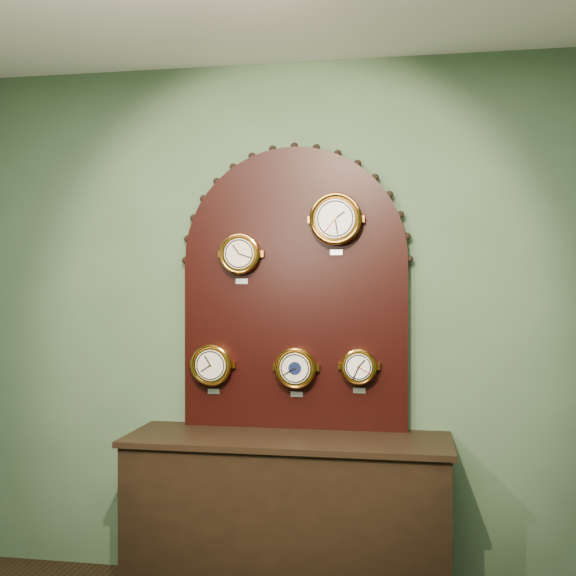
% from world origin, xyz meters
% --- Properties ---
extents(wall_back, '(4.00, 0.00, 4.00)m').
position_xyz_m(wall_back, '(0.00, 2.50, 1.40)').
color(wall_back, '#425F41').
rests_on(wall_back, ground).
extents(shop_counter, '(1.60, 0.50, 0.80)m').
position_xyz_m(shop_counter, '(0.00, 2.23, 0.40)').
color(shop_counter, black).
rests_on(shop_counter, ground_plane).
extents(display_board, '(1.26, 0.06, 1.53)m').
position_xyz_m(display_board, '(0.00, 2.45, 1.63)').
color(display_board, black).
rests_on(display_board, shop_counter).
extents(roman_clock, '(0.22, 0.08, 0.27)m').
position_xyz_m(roman_clock, '(-0.28, 2.38, 1.76)').
color(roman_clock, '#C38029').
rests_on(roman_clock, display_board).
extents(arabic_clock, '(0.27, 0.08, 0.32)m').
position_xyz_m(arabic_clock, '(0.23, 2.38, 1.94)').
color(arabic_clock, '#C38029').
rests_on(arabic_clock, display_board).
extents(hygrometer, '(0.22, 0.08, 0.27)m').
position_xyz_m(hygrometer, '(-0.44, 2.38, 1.17)').
color(hygrometer, '#C38029').
rests_on(hygrometer, display_board).
extents(barometer, '(0.22, 0.08, 0.27)m').
position_xyz_m(barometer, '(0.02, 2.38, 1.16)').
color(barometer, '#C38029').
rests_on(barometer, display_board).
extents(tide_clock, '(0.19, 0.08, 0.24)m').
position_xyz_m(tide_clock, '(0.35, 2.38, 1.17)').
color(tide_clock, '#C38029').
rests_on(tide_clock, display_board).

